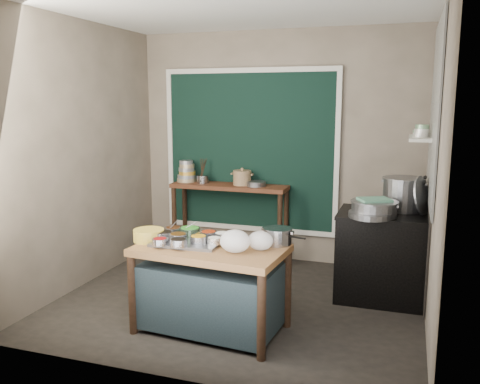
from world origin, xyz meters
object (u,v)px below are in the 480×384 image
(yellow_basin, at_px, (149,235))
(ceramic_crock, at_px, (242,179))
(utensil_cup, at_px, (203,179))
(back_counter, at_px, (230,222))
(stock_pot, at_px, (403,194))
(prep_table, at_px, (211,289))
(stove_block, at_px, (384,257))
(saucepan, at_px, (278,236))
(steamer, at_px, (374,208))
(condiment_tray, at_px, (188,242))

(yellow_basin, relative_size, ceramic_crock, 1.15)
(yellow_basin, height_order, utensil_cup, utensil_cup)
(back_counter, bearing_deg, ceramic_crock, 5.81)
(stock_pot, bearing_deg, prep_table, -137.17)
(stock_pot, bearing_deg, stove_block, -129.41)
(saucepan, relative_size, ceramic_crock, 1.11)
(ceramic_crock, height_order, steamer, ceramic_crock)
(prep_table, height_order, condiment_tray, condiment_tray)
(back_counter, relative_size, utensil_cup, 9.16)
(back_counter, distance_m, utensil_cup, 0.63)
(stove_block, relative_size, stock_pot, 2.11)
(utensil_cup, relative_size, stock_pot, 0.37)
(condiment_tray, height_order, utensil_cup, utensil_cup)
(utensil_cup, bearing_deg, stove_block, -18.20)
(condiment_tray, relative_size, saucepan, 2.20)
(steamer, bearing_deg, stock_pot, 55.03)
(prep_table, relative_size, stock_pot, 2.93)
(condiment_tray, bearing_deg, stove_block, 36.76)
(condiment_tray, xyz_separation_m, stock_pot, (1.74, 1.37, 0.28))
(stove_block, bearing_deg, yellow_basin, -147.82)
(back_counter, xyz_separation_m, saucepan, (1.05, -1.70, 0.35))
(back_counter, height_order, yellow_basin, back_counter)
(prep_table, xyz_separation_m, stock_pot, (1.52, 1.41, 0.67))
(stock_pot, bearing_deg, ceramic_crock, 163.24)
(stove_block, xyz_separation_m, condiment_tray, (-1.60, -1.19, 0.34))
(stove_block, xyz_separation_m, steamer, (-0.11, -0.18, 0.53))
(condiment_tray, bearing_deg, stock_pot, 38.18)
(back_counter, height_order, ceramic_crock, ceramic_crock)
(ceramic_crock, bearing_deg, stove_block, -23.19)
(saucepan, bearing_deg, steamer, 59.46)
(yellow_basin, distance_m, utensil_cup, 2.01)
(prep_table, bearing_deg, condiment_tray, 175.10)
(condiment_tray, relative_size, ceramic_crock, 2.45)
(steamer, bearing_deg, ceramic_crock, 150.38)
(stove_block, xyz_separation_m, ceramic_crock, (-1.74, 0.75, 0.60))
(saucepan, distance_m, stock_pot, 1.54)
(utensil_cup, bearing_deg, yellow_basin, -81.29)
(prep_table, height_order, steamer, steamer)
(yellow_basin, bearing_deg, prep_table, 0.05)
(back_counter, relative_size, stock_pot, 3.40)
(prep_table, distance_m, utensil_cup, 2.25)
(back_counter, xyz_separation_m, stove_block, (1.90, -0.73, -0.05))
(saucepan, bearing_deg, stock_pot, 61.88)
(back_counter, relative_size, ceramic_crock, 6.15)
(condiment_tray, bearing_deg, saucepan, 16.36)
(back_counter, xyz_separation_m, yellow_basin, (-0.06, -1.96, 0.33))
(prep_table, distance_m, stove_block, 1.84)
(yellow_basin, bearing_deg, back_counter, 88.37)
(saucepan, height_order, ceramic_crock, ceramic_crock)
(utensil_cup, xyz_separation_m, ceramic_crock, (0.52, 0.00, 0.03))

